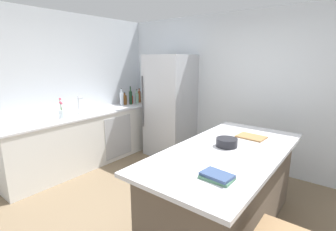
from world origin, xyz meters
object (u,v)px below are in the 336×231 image
(soda_bottle, at_px, (122,98))
(refrigerator, at_px, (170,106))
(mixing_bowl, at_px, (227,142))
(cutting_board, at_px, (251,137))
(wine_bottle, at_px, (131,97))
(cookbook_stack, at_px, (217,176))
(flower_vase, at_px, (62,112))
(kitchen_island, at_px, (225,189))
(whiskey_bottle, at_px, (125,100))
(olive_oil_bottle, at_px, (143,97))
(gin_bottle, at_px, (137,98))
(vinegar_bottle, at_px, (139,97))
(hot_sauce_bottle, at_px, (132,100))
(sink_faucet, at_px, (79,105))

(soda_bottle, bearing_deg, refrigerator, 23.20)
(mixing_bowl, xyz_separation_m, cutting_board, (0.10, 0.47, -0.04))
(wine_bottle, relative_size, cookbook_stack, 1.44)
(flower_vase, relative_size, wine_bottle, 0.87)
(cookbook_stack, bearing_deg, soda_bottle, 151.04)
(soda_bottle, height_order, mixing_bowl, soda_bottle)
(flower_vase, bearing_deg, wine_bottle, 90.82)
(kitchen_island, bearing_deg, wine_bottle, 156.36)
(wine_bottle, distance_m, soda_bottle, 0.20)
(wine_bottle, distance_m, whiskey_bottle, 0.13)
(olive_oil_bottle, xyz_separation_m, mixing_bowl, (2.66, -1.47, -0.07))
(gin_bottle, xyz_separation_m, mixing_bowl, (2.62, -1.26, -0.08))
(refrigerator, bearing_deg, vinegar_bottle, 175.57)
(kitchen_island, height_order, flower_vase, flower_vase)
(gin_bottle, bearing_deg, mixing_bowl, -25.62)
(flower_vase, distance_m, hot_sauce_bottle, 1.59)
(sink_faucet, height_order, cutting_board, sink_faucet)
(kitchen_island, relative_size, whiskey_bottle, 8.63)
(olive_oil_bottle, xyz_separation_m, vinegar_bottle, (0.00, -0.10, 0.02))
(kitchen_island, xyz_separation_m, refrigerator, (-1.82, 1.38, 0.49))
(olive_oil_bottle, xyz_separation_m, hot_sauce_bottle, (-0.03, -0.30, -0.03))
(gin_bottle, bearing_deg, flower_vase, -89.53)
(olive_oil_bottle, bearing_deg, sink_faucet, -90.42)
(soda_bottle, bearing_deg, gin_bottle, 79.30)
(hot_sauce_bottle, relative_size, wine_bottle, 0.57)
(sink_faucet, distance_m, flower_vase, 0.37)
(refrigerator, distance_m, gin_bottle, 0.86)
(vinegar_bottle, relative_size, cookbook_stack, 1.20)
(vinegar_bottle, xyz_separation_m, whiskey_bottle, (-0.05, -0.38, -0.03))
(refrigerator, xyz_separation_m, cookbook_stack, (2.03, -2.03, -0.02))
(olive_oil_bottle, height_order, wine_bottle, wine_bottle)
(hot_sauce_bottle, relative_size, cookbook_stack, 0.83)
(olive_oil_bottle, bearing_deg, refrigerator, -11.01)
(vinegar_bottle, relative_size, hot_sauce_bottle, 1.45)
(flower_vase, bearing_deg, soda_bottle, 93.56)
(hot_sauce_bottle, bearing_deg, mixing_bowl, -23.43)
(flower_vase, bearing_deg, cookbook_stack, -6.17)
(soda_bottle, bearing_deg, kitchen_island, -19.73)
(kitchen_island, bearing_deg, olive_oil_bottle, 150.17)
(refrigerator, xyz_separation_m, whiskey_bottle, (-0.94, -0.31, 0.07))
(soda_bottle, bearing_deg, olive_oil_bottle, 86.55)
(sink_faucet, relative_size, gin_bottle, 1.02)
(sink_faucet, distance_m, hot_sauce_bottle, 1.24)
(mixing_bowl, relative_size, cutting_board, 0.69)
(refrigerator, relative_size, flower_vase, 5.92)
(whiskey_bottle, xyz_separation_m, mixing_bowl, (2.70, -0.98, -0.06))
(whiskey_bottle, xyz_separation_m, cookbook_stack, (2.96, -1.72, -0.08))
(wine_bottle, bearing_deg, refrigerator, 13.41)
(cookbook_stack, bearing_deg, vinegar_bottle, 144.24)
(gin_bottle, bearing_deg, cutting_board, -16.18)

